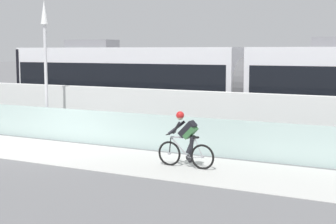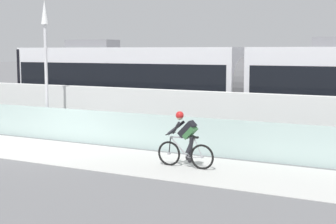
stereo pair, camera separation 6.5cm
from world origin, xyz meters
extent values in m
plane|color=slate|center=(0.00, 0.00, 0.00)|extent=(200.00, 200.00, 0.00)
cube|color=beige|center=(0.00, 0.00, 0.01)|extent=(32.00, 3.20, 0.01)
cube|color=#ADC6C1|center=(0.00, 1.85, 0.60)|extent=(32.00, 0.05, 1.20)
cube|color=silver|center=(0.00, 3.65, 0.95)|extent=(32.00, 0.36, 1.89)
cube|color=#595654|center=(0.00, 6.13, 0.00)|extent=(32.00, 0.08, 0.01)
cube|color=#595654|center=(0.00, 7.57, 0.00)|extent=(32.00, 0.08, 0.01)
cube|color=silver|center=(-0.91, 6.85, 1.90)|extent=(11.00, 2.50, 3.10)
cube|color=black|center=(-0.91, 6.85, 2.25)|extent=(10.56, 2.54, 1.04)
cube|color=#4C4C51|center=(-0.91, 6.85, 0.53)|extent=(10.78, 2.53, 0.28)
cube|color=slate|center=(-2.89, 6.85, 3.63)|extent=(2.40, 1.10, 0.36)
cube|color=#232326|center=(-4.43, 6.85, 0.36)|extent=(1.40, 1.88, 0.20)
cylinder|color=black|center=(-4.43, 6.13, 0.30)|extent=(0.60, 0.10, 0.60)
cylinder|color=black|center=(-4.43, 7.57, 0.30)|extent=(0.60, 0.10, 0.60)
cube|color=#232326|center=(2.61, 6.85, 0.36)|extent=(1.40, 1.88, 0.20)
cylinder|color=black|center=(2.61, 6.13, 0.30)|extent=(0.60, 0.10, 0.60)
cylinder|color=black|center=(2.61, 7.57, 0.30)|extent=(0.60, 0.10, 0.60)
cube|color=black|center=(-6.36, 6.85, 1.90)|extent=(0.16, 2.54, 2.94)
cube|color=#232326|center=(7.07, 6.85, 0.36)|extent=(1.40, 1.88, 0.20)
cylinder|color=black|center=(7.07, 6.13, 0.30)|extent=(0.60, 0.10, 0.60)
cylinder|color=black|center=(7.07, 7.57, 0.30)|extent=(0.60, 0.10, 0.60)
cylinder|color=#59595B|center=(4.84, 6.85, 1.90)|extent=(0.60, 2.30, 2.30)
torus|color=black|center=(4.91, 0.00, 0.36)|extent=(0.72, 0.06, 0.72)
cylinder|color=#99999E|center=(4.91, 0.00, 0.36)|extent=(0.07, 0.10, 0.07)
torus|color=black|center=(5.96, 0.00, 0.36)|extent=(0.72, 0.06, 0.72)
cylinder|color=#99999E|center=(5.96, 0.00, 0.36)|extent=(0.07, 0.10, 0.07)
cylinder|color=#99999E|center=(5.25, 0.00, 0.57)|extent=(0.60, 0.04, 0.58)
cylinder|color=#99999E|center=(5.62, 0.00, 0.59)|extent=(0.22, 0.04, 0.59)
cylinder|color=#99999E|center=(5.34, 0.00, 0.86)|extent=(0.76, 0.04, 0.07)
cylinder|color=#99999E|center=(5.75, 0.00, 0.33)|extent=(0.43, 0.03, 0.09)
cylinder|color=#99999E|center=(5.84, 0.00, 0.62)|extent=(0.27, 0.02, 0.53)
cylinder|color=black|center=(4.93, 0.00, 0.60)|extent=(0.08, 0.03, 0.49)
cube|color=black|center=(5.71, 0.00, 0.90)|extent=(0.24, 0.10, 0.05)
cylinder|color=black|center=(4.96, 0.00, 0.95)|extent=(0.03, 0.58, 0.03)
cylinder|color=#262628|center=(5.53, 0.00, 0.30)|extent=(0.18, 0.02, 0.18)
cube|color=black|center=(5.49, 0.00, 1.11)|extent=(0.50, 0.28, 0.51)
cube|color=#336638|center=(5.59, 0.00, 1.02)|extent=(0.38, 0.30, 0.38)
sphere|color=beige|center=(5.25, 0.00, 1.46)|extent=(0.20, 0.20, 0.20)
sphere|color=red|center=(5.25, 0.00, 1.49)|extent=(0.23, 0.23, 0.23)
cylinder|color=black|center=(5.14, 0.00, 1.12)|extent=(0.44, 0.41, 0.41)
cylinder|color=black|center=(5.14, 0.00, 1.12)|extent=(0.44, 0.41, 0.41)
cylinder|color=black|center=(5.60, 0.00, 0.55)|extent=(0.29, 0.33, 0.80)
cylinder|color=black|center=(5.60, 0.00, 0.69)|extent=(0.29, 0.33, 0.54)
cylinder|color=gray|center=(-1.56, 2.15, 0.10)|extent=(0.24, 0.24, 0.20)
cylinder|color=silver|center=(-1.56, 2.15, 2.20)|extent=(0.12, 0.12, 4.20)
cone|color=white|center=(-1.56, 2.15, 4.75)|extent=(0.28, 0.28, 0.90)
camera|label=1|loc=(11.92, -13.09, 3.33)|focal=55.84mm
camera|label=2|loc=(11.98, -13.06, 3.33)|focal=55.84mm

